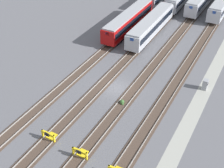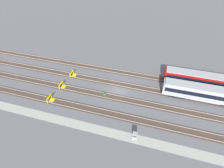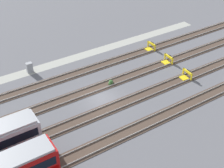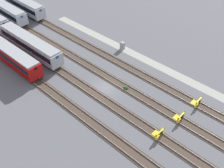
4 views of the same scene
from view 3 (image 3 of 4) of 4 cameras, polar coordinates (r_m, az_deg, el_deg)
name	(u,v)px [view 3 (image 3 of 4)]	position (r m, az deg, el deg)	size (l,w,h in m)	color
ground_plane	(102,98)	(42.81, -1.89, -2.65)	(400.00, 400.00, 0.00)	#5B5B60
service_walkway	(65,61)	(51.50, -8.56, 4.24)	(54.00, 2.00, 0.01)	#9E9E93
rail_track_nearest	(77,73)	(48.07, -6.34, 1.99)	(90.00, 2.24, 0.21)	#47382D
rail_track_near_inner	(93,89)	(44.48, -3.49, -0.95)	(90.00, 2.24, 0.21)	#47382D
rail_track_middle	(111,108)	(41.16, -0.15, -4.38)	(90.00, 2.24, 0.21)	#47382D
rail_track_far_inner	(133,130)	(38.18, 3.77, -8.37)	(90.00, 2.24, 0.21)	#47382D
bumper_stop_nearest_track	(150,47)	(54.33, 7.03, 6.78)	(1.37, 2.01, 1.22)	yellow
bumper_stop_near_inner_track	(167,60)	(50.99, 10.10, 4.40)	(1.34, 2.00, 1.22)	yellow
bumper_stop_middle_track	(186,75)	(47.79, 13.36, 1.60)	(1.38, 2.01, 1.22)	yellow
electrical_cabinet	(29,68)	(49.34, -14.85, 2.93)	(0.90, 0.73, 1.60)	gray
weed_clump	(111,82)	(45.41, -0.22, 0.30)	(0.92, 0.70, 0.64)	#38602D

